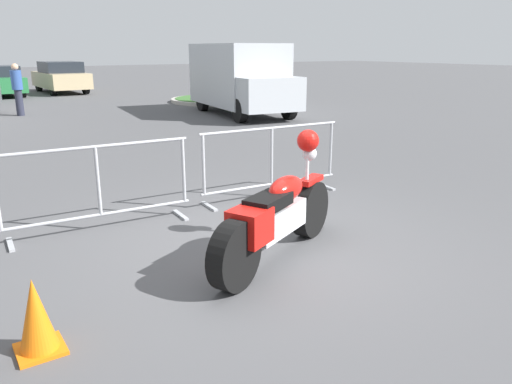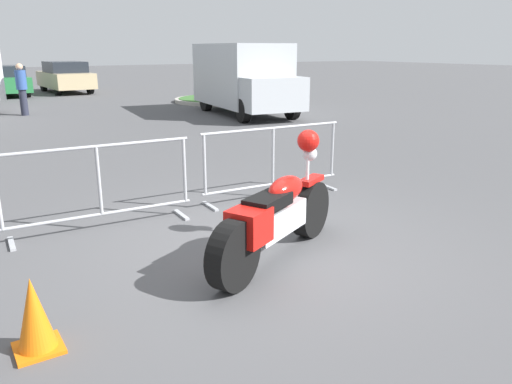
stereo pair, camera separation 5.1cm
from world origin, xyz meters
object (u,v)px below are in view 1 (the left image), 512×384
(motorcycle, at_px, (277,215))
(parked_car_tan, at_px, (61,77))
(delivery_van, at_px, (240,77))
(crowd_barrier_far, at_px, (272,161))
(pedestrian, at_px, (17,88))
(traffic_cone, at_px, (36,317))
(crowd_barrier_near, at_px, (99,187))

(motorcycle, relative_size, parked_car_tan, 0.48)
(motorcycle, distance_m, delivery_van, 12.16)
(crowd_barrier_far, distance_m, delivery_van, 9.85)
(pedestrian, relative_size, traffic_cone, 2.86)
(crowd_barrier_near, relative_size, traffic_cone, 3.93)
(motorcycle, bearing_deg, pedestrian, 65.62)
(traffic_cone, bearing_deg, crowd_barrier_near, 63.01)
(parked_car_tan, distance_m, pedestrian, 8.97)
(crowd_barrier_far, distance_m, pedestrian, 12.42)
(crowd_barrier_near, xyz_separation_m, parked_car_tan, (4.36, 20.66, 0.21))
(motorcycle, xyz_separation_m, traffic_cone, (-2.47, -0.40, -0.21))
(delivery_van, bearing_deg, pedestrian, -112.84)
(crowd_barrier_far, xyz_separation_m, traffic_cone, (-3.76, -2.32, -0.27))
(crowd_barrier_near, relative_size, delivery_van, 0.44)
(crowd_barrier_near, relative_size, crowd_barrier_far, 1.00)
(motorcycle, height_order, parked_car_tan, parked_car_tan)
(motorcycle, height_order, traffic_cone, motorcycle)
(traffic_cone, bearing_deg, parked_car_tan, 76.44)
(delivery_van, bearing_deg, parked_car_tan, -158.13)
(crowd_barrier_near, height_order, pedestrian, pedestrian)
(delivery_van, height_order, traffic_cone, delivery_van)
(pedestrian, bearing_deg, crowd_barrier_near, 43.01)
(crowd_barrier_near, xyz_separation_m, crowd_barrier_far, (2.58, 0.00, 0.00))
(crowd_barrier_far, relative_size, delivery_van, 0.44)
(crowd_barrier_far, bearing_deg, parked_car_tan, 85.08)
(traffic_cone, bearing_deg, pedestrian, 81.22)
(crowd_barrier_near, bearing_deg, crowd_barrier_far, 0.00)
(delivery_van, xyz_separation_m, pedestrian, (-6.30, 3.74, -0.32))
(motorcycle, bearing_deg, crowd_barrier_far, 30.81)
(crowd_barrier_far, height_order, pedestrian, pedestrian)
(parked_car_tan, bearing_deg, delivery_van, -167.47)
(crowd_barrier_near, distance_m, traffic_cone, 2.62)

